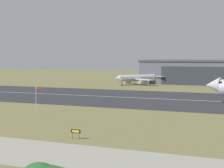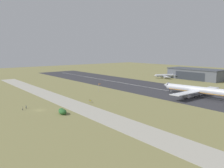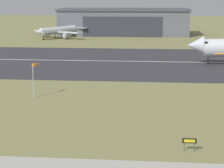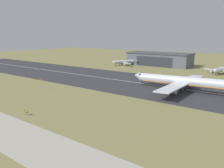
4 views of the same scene
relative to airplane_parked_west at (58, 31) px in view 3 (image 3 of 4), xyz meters
The scene contains 7 objects.
ground_plane 116.90m from the airplane_parked_west, 69.60° to the right, with size 617.73×617.73×0.00m, color olive.
runway_strip 72.97m from the airplane_parked_west, 56.02° to the right, with size 377.73×55.69×0.06m, color #333338.
runway_centreline 72.97m from the airplane_parked_west, 56.02° to the right, with size 339.96×0.70×0.01m, color silver.
hangar_building 32.25m from the airplane_parked_west, 36.67° to the left, with size 57.36×23.82×11.58m.
airplane_parked_west is the anchor object (origin of this frame).
windsock_pole 104.87m from the airplane_parked_west, 79.76° to the right, with size 1.29×2.55×6.11m.
runway_sign 135.57m from the airplane_parked_west, 71.36° to the right, with size 1.66×0.14×1.56m.
Camera 3 is at (-1.78, -18.39, 17.85)m, focal length 70.00 mm.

